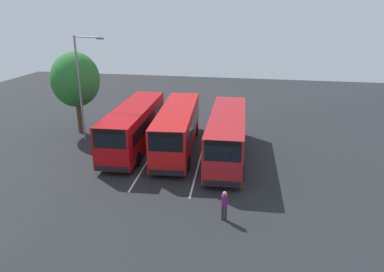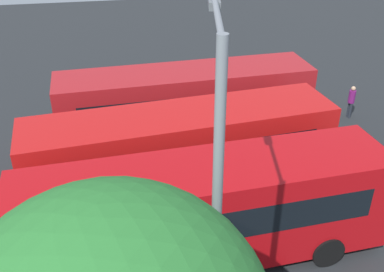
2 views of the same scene
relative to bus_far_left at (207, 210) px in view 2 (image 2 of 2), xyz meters
The scene contains 8 objects.
ground_plane 4.08m from the bus_far_left, 79.54° to the left, with size 66.33×66.33×0.00m, color #232628.
bus_far_left is the anchor object (origin of this frame).
bus_center_left 3.47m from the bus_far_left, 91.76° to the left, with size 11.17×3.48×3.34m.
bus_center_right 7.44m from the bus_far_left, 84.20° to the left, with size 11.08×2.97×3.34m.
pedestrian 12.23m from the bus_far_left, 41.47° to the left, with size 0.33×0.33×1.66m.
street_lamp 5.62m from the bus_far_left, 101.68° to the right, with size 0.70×2.73×8.58m.
lane_stripe_outer_left 2.59m from the bus_far_left, 68.67° to the left, with size 13.23×0.12×0.01m, color silver.
lane_stripe_inner_left 5.81m from the bus_far_left, 83.10° to the left, with size 13.23×0.12×0.01m, color silver.
Camera 2 is at (-3.07, -13.65, 10.17)m, focal length 41.82 mm.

